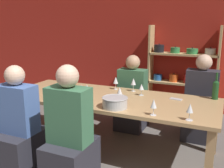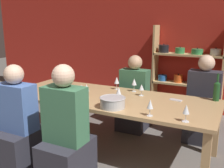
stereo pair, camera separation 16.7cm
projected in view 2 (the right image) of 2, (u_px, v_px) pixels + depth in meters
The scene contains 19 objects.
wall_back_red at pixel (165, 40), 5.07m from camera, with size 8.80×0.06×2.70m.
shelf_unit at pixel (186, 80), 4.85m from camera, with size 1.26×0.30×1.63m.
dining_table at pixel (109, 102), 3.41m from camera, with size 2.75×1.07×0.74m.
mixing_bowl at pixel (113, 102), 2.96m from camera, with size 0.30×0.30×0.12m.
wine_bottle_green at pixel (217, 90), 3.20m from camera, with size 0.08×0.08×0.34m.
wine_glass_red_a at pixel (82, 88), 3.45m from camera, with size 0.07×0.07×0.15m.
wine_glass_red_b at pixel (134, 82), 3.63m from camera, with size 0.07×0.07×0.19m.
wine_glass_white_a at pixel (117, 81), 3.75m from camera, with size 0.07×0.07×0.18m.
wine_glass_white_b at pixel (119, 91), 3.21m from camera, with size 0.07×0.07×0.17m.
wine_glass_white_c at pixel (25, 86), 3.51m from camera, with size 0.08×0.08×0.16m.
wine_glass_red_c at pixel (87, 88), 3.35m from camera, with size 0.08×0.08×0.17m.
wine_glass_red_d at pixel (186, 110), 2.52m from camera, with size 0.07×0.07×0.17m.
wine_glass_red_e at pixel (142, 88), 3.42m from camera, with size 0.07×0.07×0.15m.
wine_glass_red_f at pixel (150, 105), 2.68m from camera, with size 0.07×0.07×0.18m.
cell_phone at pixel (176, 100), 3.24m from camera, with size 0.16×0.09×0.01m.
person_near_a at pixel (66, 143), 2.69m from camera, with size 0.43×0.53×1.29m.
person_far_a at pixel (203, 110), 3.77m from camera, with size 0.45×0.56×1.24m.
person_near_b at pixel (19, 131), 3.03m from camera, with size 0.43×0.54×1.23m.
person_far_b at pixel (134, 102), 4.18m from camera, with size 0.44×0.54×1.19m.
Camera 2 is at (1.41, -1.22, 1.68)m, focal length 42.00 mm.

